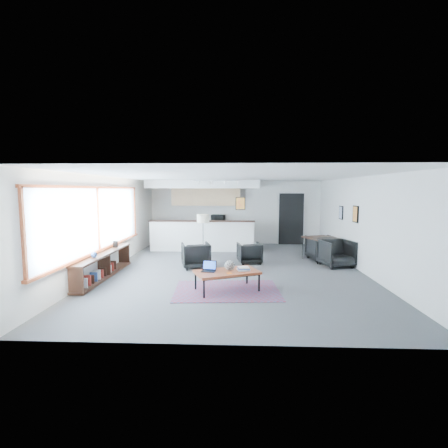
{
  "coord_description": "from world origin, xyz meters",
  "views": [
    {
      "loc": [
        0.11,
        -8.98,
        2.24
      ],
      "look_at": [
        -0.29,
        0.4,
        1.25
      ],
      "focal_mm": 26.0,
      "sensor_mm": 36.0,
      "label": 1
    }
  ],
  "objects_px": {
    "laptop": "(209,268)",
    "floor_lamp": "(203,220)",
    "armchair_right": "(249,252)",
    "dining_chair_far": "(322,249)",
    "ceramic_pot": "(230,265)",
    "book_stack": "(244,269)",
    "dining_chair_near": "(336,254)",
    "armchair_left": "(196,254)",
    "dining_table": "(321,239)",
    "microwave": "(218,218)",
    "coffee_table": "(227,273)"
  },
  "relations": [
    {
      "from": "laptop",
      "to": "floor_lamp",
      "type": "bearing_deg",
      "value": 106.84
    },
    {
      "from": "floor_lamp",
      "to": "armchair_right",
      "type": "bearing_deg",
      "value": -29.05
    },
    {
      "from": "dining_chair_far",
      "to": "ceramic_pot",
      "type": "bearing_deg",
      "value": 37.39
    },
    {
      "from": "book_stack",
      "to": "dining_chair_near",
      "type": "bearing_deg",
      "value": 40.74
    },
    {
      "from": "armchair_left",
      "to": "dining_chair_near",
      "type": "bearing_deg",
      "value": 169.37
    },
    {
      "from": "book_stack",
      "to": "armchair_right",
      "type": "height_order",
      "value": "armchair_right"
    },
    {
      "from": "book_stack",
      "to": "dining_chair_near",
      "type": "height_order",
      "value": "dining_chair_near"
    },
    {
      "from": "dining_chair_near",
      "to": "dining_table",
      "type": "bearing_deg",
      "value": 93.57
    },
    {
      "from": "ceramic_pot",
      "to": "microwave",
      "type": "relative_size",
      "value": 0.42
    },
    {
      "from": "book_stack",
      "to": "armchair_right",
      "type": "relative_size",
      "value": 0.45
    },
    {
      "from": "dining_chair_far",
      "to": "laptop",
      "type": "bearing_deg",
      "value": 33.65
    },
    {
      "from": "dining_table",
      "to": "laptop",
      "type": "bearing_deg",
      "value": -135.18
    },
    {
      "from": "coffee_table",
      "to": "ceramic_pot",
      "type": "bearing_deg",
      "value": 20.56
    },
    {
      "from": "floor_lamp",
      "to": "dining_table",
      "type": "xyz_separation_m",
      "value": [
        3.78,
        -0.36,
        -0.56
      ]
    },
    {
      "from": "dining_chair_far",
      "to": "microwave",
      "type": "distance_m",
      "value": 4.52
    },
    {
      "from": "dining_chair_near",
      "to": "dining_chair_far",
      "type": "distance_m",
      "value": 0.93
    },
    {
      "from": "ceramic_pot",
      "to": "armchair_left",
      "type": "xyz_separation_m",
      "value": [
        -1.03,
        2.08,
        -0.16
      ]
    },
    {
      "from": "laptop",
      "to": "book_stack",
      "type": "height_order",
      "value": "laptop"
    },
    {
      "from": "ceramic_pot",
      "to": "book_stack",
      "type": "relative_size",
      "value": 0.73
    },
    {
      "from": "microwave",
      "to": "book_stack",
      "type": "bearing_deg",
      "value": -74.34
    },
    {
      "from": "book_stack",
      "to": "microwave",
      "type": "height_order",
      "value": "microwave"
    },
    {
      "from": "dining_table",
      "to": "dining_chair_far",
      "type": "height_order",
      "value": "dining_table"
    },
    {
      "from": "floor_lamp",
      "to": "dining_chair_far",
      "type": "bearing_deg",
      "value": -3.68
    },
    {
      "from": "armchair_left",
      "to": "microwave",
      "type": "bearing_deg",
      "value": -110.69
    },
    {
      "from": "dining_chair_far",
      "to": "armchair_left",
      "type": "bearing_deg",
      "value": 5.78
    },
    {
      "from": "book_stack",
      "to": "armchair_right",
      "type": "distance_m",
      "value": 2.71
    },
    {
      "from": "coffee_table",
      "to": "dining_chair_near",
      "type": "height_order",
      "value": "dining_chair_near"
    },
    {
      "from": "ceramic_pot",
      "to": "armchair_left",
      "type": "bearing_deg",
      "value": 116.37
    },
    {
      "from": "laptop",
      "to": "armchair_left",
      "type": "distance_m",
      "value": 2.21
    },
    {
      "from": "dining_chair_near",
      "to": "armchair_left",
      "type": "bearing_deg",
      "value": 170.0
    },
    {
      "from": "book_stack",
      "to": "armchair_right",
      "type": "xyz_separation_m",
      "value": [
        0.23,
        2.7,
        -0.14
      ]
    },
    {
      "from": "laptop",
      "to": "floor_lamp",
      "type": "relative_size",
      "value": 0.24
    },
    {
      "from": "ceramic_pot",
      "to": "dining_chair_far",
      "type": "height_order",
      "value": "dining_chair_far"
    },
    {
      "from": "armchair_left",
      "to": "dining_chair_far",
      "type": "distance_m",
      "value": 4.09
    },
    {
      "from": "ceramic_pot",
      "to": "floor_lamp",
      "type": "bearing_deg",
      "value": 105.4
    },
    {
      "from": "ceramic_pot",
      "to": "armchair_right",
      "type": "xyz_separation_m",
      "value": [
        0.54,
        2.71,
        -0.21
      ]
    },
    {
      "from": "ceramic_pot",
      "to": "book_stack",
      "type": "height_order",
      "value": "ceramic_pot"
    },
    {
      "from": "coffee_table",
      "to": "laptop",
      "type": "height_order",
      "value": "laptop"
    },
    {
      "from": "ceramic_pot",
      "to": "armchair_left",
      "type": "height_order",
      "value": "armchair_left"
    },
    {
      "from": "dining_chair_near",
      "to": "laptop",
      "type": "bearing_deg",
      "value": -159.54
    },
    {
      "from": "microwave",
      "to": "armchair_right",
      "type": "bearing_deg",
      "value": -63.97
    },
    {
      "from": "armchair_right",
      "to": "dining_chair_near",
      "type": "xyz_separation_m",
      "value": [
        2.53,
        -0.32,
        0.02
      ]
    },
    {
      "from": "armchair_right",
      "to": "armchair_left",
      "type": "bearing_deg",
      "value": 10.52
    },
    {
      "from": "dining_chair_near",
      "to": "book_stack",
      "type": "bearing_deg",
      "value": -153.53
    },
    {
      "from": "armchair_left",
      "to": "ceramic_pot",
      "type": "bearing_deg",
      "value": 101.47
    },
    {
      "from": "dining_table",
      "to": "dining_chair_far",
      "type": "relative_size",
      "value": 1.6
    },
    {
      "from": "coffee_table",
      "to": "armchair_right",
      "type": "relative_size",
      "value": 2.23
    },
    {
      "from": "laptop",
      "to": "armchair_right",
      "type": "bearing_deg",
      "value": 78.87
    },
    {
      "from": "dining_table",
      "to": "microwave",
      "type": "distance_m",
      "value": 4.49
    },
    {
      "from": "book_stack",
      "to": "dining_chair_far",
      "type": "distance_m",
      "value": 4.17
    }
  ]
}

